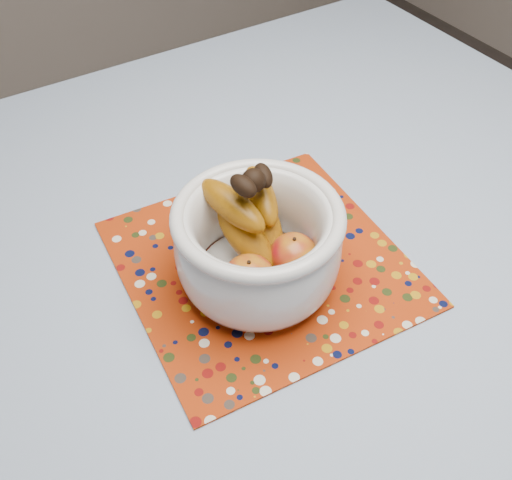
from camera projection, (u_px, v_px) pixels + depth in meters
table at (313, 271)px, 1.01m from camera, size 1.20×1.20×0.75m
tablecloth at (317, 237)px, 0.95m from camera, size 1.32×1.32×0.01m
placemat at (263, 263)px, 0.90m from camera, size 0.43×0.43×0.00m
fruit_bowl at (258, 238)px, 0.82m from camera, size 0.23×0.23×0.19m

